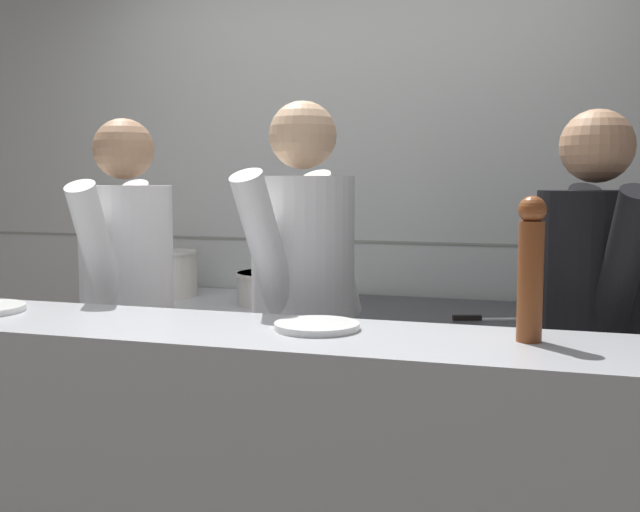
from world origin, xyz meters
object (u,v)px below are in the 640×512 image
Objects in this scene: chef_head_cook at (128,320)px; chef_sous at (303,326)px; stock_pot at (167,272)px; chefs_knife at (496,318)px; chef_line at (590,353)px; oven_range at (220,396)px; plated_dish_appetiser at (317,326)px; sauce_pot at (274,287)px; pepper_mill at (531,266)px.

chef_sous is (0.69, -0.03, 0.02)m from chef_head_cook.
stock_pot reaches higher than chefs_knife.
chef_line reaches higher than stock_pot.
stock_pot is 0.78m from chef_head_cook.
oven_range is 1.77m from chef_line.
plated_dish_appetiser is (-0.39, -1.07, 0.15)m from chefs_knife.
sauce_pot is 1.46m from chef_line.
pepper_mill is 1.57m from chef_head_cook.
chef_head_cook is (0.24, -0.74, -0.08)m from stock_pot.
chefs_knife is 0.24× the size of chef_line.
chef_line is at bearing -24.28° from oven_range.
stock_pot is 0.18× the size of chef_sous.
chef_sous is (0.93, -0.76, -0.06)m from stock_pot.
chef_line is at bearing 36.82° from plated_dish_appetiser.
sauce_pot is 0.87× the size of chefs_knife.
stock_pot is 1.34× the size of plated_dish_appetiser.
oven_range is 1.62m from plated_dish_appetiser.
chef_head_cook is (-1.29, -0.52, 0.02)m from chefs_knife.
chef_sous is (-0.75, 0.51, -0.29)m from pepper_mill.
chef_sous reaches higher than sauce_pot.
oven_range is at bearing 80.44° from chef_head_cook.
stock_pot is 2.12m from pepper_mill.
sauce_pot is 0.98m from chefs_knife.
oven_range is 0.59m from sauce_pot.
sauce_pot is 0.21× the size of chef_line.
sauce_pot is (0.57, -0.07, -0.04)m from stock_pot.
plated_dish_appetiser is (0.85, -1.23, 0.61)m from oven_range.
stock_pot is at bearing 142.83° from pepper_mill.
chef_head_cook reaches higher than chefs_knife.
chefs_knife is (0.97, -0.14, -0.06)m from sauce_pot.
plated_dish_appetiser is 0.14× the size of chef_line.
chef_line is (0.70, 0.53, -0.14)m from plated_dish_appetiser.
chef_line is (1.61, -0.02, -0.01)m from chef_head_cook.
stock_pot is at bearing 172.83° from sauce_pot.
chefs_knife is at bearing -8.50° from sauce_pot.
chefs_knife is 1.75× the size of plated_dish_appetiser.
chef_sous is at bearing -62.14° from sauce_pot.
plated_dish_appetiser is 1.07m from chef_head_cook.
chef_line is (0.92, 0.00, -0.03)m from chef_sous.
stock_pot is 0.18× the size of chef_head_cook.
plated_dish_appetiser is at bearing -36.55° from chef_head_cook.
chef_sous is (0.37, -0.69, -0.03)m from sauce_pot.
chef_sous is 1.03× the size of chef_line.
sauce_pot is 1.35m from plated_dish_appetiser.
sauce_pot is at bearing -7.17° from stock_pot.
oven_range is at bearing 172.75° from chefs_knife.
sauce_pot is (0.27, -0.01, 0.52)m from oven_range.
plated_dish_appetiser is 0.13× the size of chef_sous.
plated_dish_appetiser is at bearing -54.70° from chef_sous.
chef_sous reaches higher than plated_dish_appetiser.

